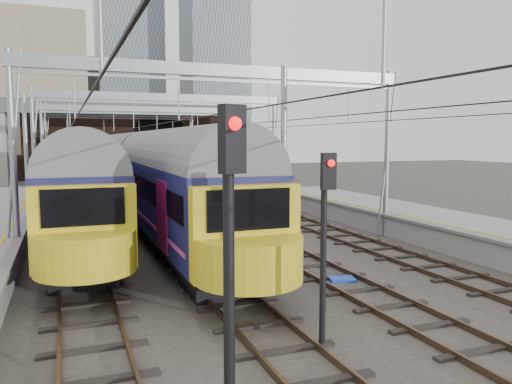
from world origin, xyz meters
name	(u,v)px	position (x,y,z in m)	size (l,w,h in m)	color
ground	(312,305)	(0.00, 0.00, 0.00)	(160.00, 160.00, 0.00)	#38332D
tracks	(189,223)	(0.00, 15.00, 0.02)	(14.40, 80.00, 0.22)	#4C3828
overhead_line	(165,112)	(0.00, 21.49, 6.57)	(16.80, 80.00, 8.00)	gray
retaining_wall	(130,143)	(1.40, 51.93, 4.33)	(28.00, 2.75, 9.00)	black
overbridge	(123,117)	(0.00, 46.00, 7.27)	(28.00, 3.00, 9.25)	gray
city_skyline	(122,61)	(2.73, 70.48, 17.09)	(37.50, 27.50, 60.00)	tan
train_main	(115,162)	(-2.00, 35.45, 2.66)	(3.09, 71.43, 5.22)	black
train_second	(73,175)	(-6.00, 19.60, 2.61)	(3.01, 34.77, 5.10)	black
signal_near_left	(230,244)	(-4.30, -5.71, 3.25)	(0.41, 0.48, 5.20)	black
signal_near_centre	(325,225)	(-1.08, -2.67, 2.84)	(0.34, 0.45, 4.44)	black
equip_cover_a	(273,247)	(1.97, 7.42, 0.06)	(0.96, 0.68, 0.11)	#1942BB
equip_cover_b	(229,248)	(0.09, 7.91, 0.06)	(0.97, 0.68, 0.11)	#1942BB
equip_cover_c	(342,279)	(2.12, 1.88, 0.05)	(0.85, 0.60, 0.10)	#1942BB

